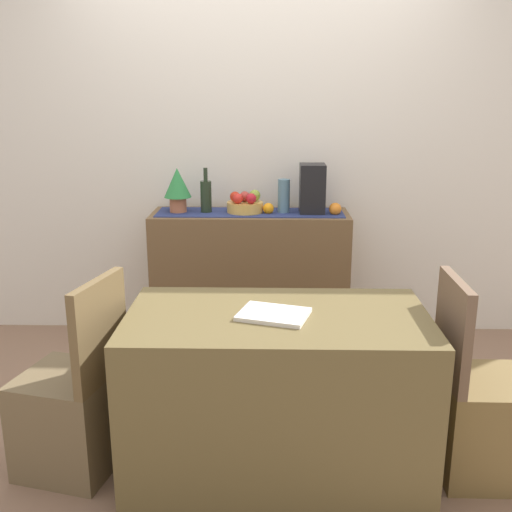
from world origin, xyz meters
name	(u,v)px	position (x,y,z in m)	size (l,w,h in m)	color
ground_plane	(254,410)	(0.00, 0.00, -0.01)	(6.40, 6.40, 0.02)	#866752
room_wall_rear	(258,137)	(0.00, 1.18, 1.35)	(6.40, 0.06, 2.70)	silver
sideboard_console	(250,278)	(-0.05, 0.92, 0.44)	(1.28, 0.42, 0.89)	brown
table_runner	(250,212)	(-0.05, 0.92, 0.89)	(1.20, 0.32, 0.01)	navy
fruit_bowl	(245,207)	(-0.08, 0.92, 0.93)	(0.23, 0.23, 0.07)	gold
apple_upper	(245,197)	(-0.08, 0.93, 0.99)	(0.07, 0.07, 0.07)	#AA372F
apple_front	(251,199)	(-0.04, 0.86, 0.99)	(0.07, 0.07, 0.07)	red
apple_left	(238,199)	(-0.12, 0.86, 0.99)	(0.06, 0.06, 0.06)	red
apple_right	(255,195)	(-0.02, 0.95, 1.00)	(0.07, 0.07, 0.07)	olive
apple_rear	(235,197)	(-0.14, 0.92, 0.99)	(0.07, 0.07, 0.07)	red
wine_bottle	(206,196)	(-0.33, 0.92, 1.00)	(0.07, 0.07, 0.29)	#212F1E
coffee_maker	(312,189)	(0.35, 0.92, 1.04)	(0.16, 0.18, 0.32)	black
ceramic_vase	(284,196)	(0.17, 0.92, 1.00)	(0.08, 0.08, 0.22)	slate
potted_plant	(177,187)	(-0.51, 0.92, 1.06)	(0.18, 0.18, 0.29)	#B06442
orange_loose_mid	(268,209)	(0.07, 0.89, 0.92)	(0.07, 0.07, 0.07)	orange
orange_loose_near_bowl	(335,209)	(0.50, 0.87, 0.93)	(0.08, 0.08, 0.08)	orange
dining_table	(277,394)	(0.11, -0.51, 0.37)	(1.28, 0.70, 0.74)	brown
open_book	(274,314)	(0.10, -0.53, 0.75)	(0.28, 0.21, 0.02)	white
chair_near_window	(73,413)	(-0.79, -0.52, 0.27)	(0.48, 0.48, 0.90)	brown
chair_by_corner	(482,417)	(1.02, -0.51, 0.27)	(0.40, 0.40, 0.90)	brown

